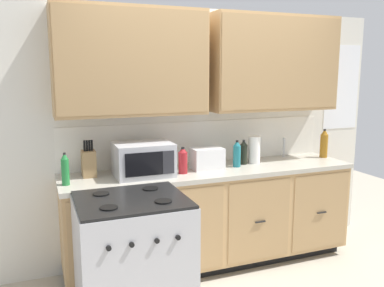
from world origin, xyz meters
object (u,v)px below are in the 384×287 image
object	(u,v)px
stove_range	(133,262)
toaster	(207,159)
paper_towel_roll	(254,150)
microwave	(143,159)
bottle_red	(183,161)
knife_block	(89,163)
bottle_dark	(244,152)
bottle_amber	(324,144)
bottle_teal	(237,154)
bottle_green	(65,169)

from	to	relation	value
stove_range	toaster	world-z (taller)	toaster
toaster	paper_towel_roll	bearing A→B (deg)	7.11
microwave	bottle_red	size ratio (longest dim) A/B	2.08
microwave	bottle_red	distance (m)	0.34
microwave	stove_range	bearing A→B (deg)	-111.91
stove_range	knife_block	distance (m)	0.96
bottle_dark	bottle_amber	distance (m)	0.92
stove_range	bottle_dark	size ratio (longest dim) A/B	4.11
microwave	toaster	size ratio (longest dim) A/B	1.71
stove_range	bottle_teal	xyz separation A→B (m)	(1.13, 0.62, 0.58)
bottle_dark	bottle_green	world-z (taller)	bottle_green
bottle_teal	stove_range	bearing A→B (deg)	-151.29
bottle_red	bottle_amber	xyz separation A→B (m)	(1.58, 0.11, 0.03)
toaster	bottle_green	distance (m)	1.24
toaster	bottle_amber	size ratio (longest dim) A/B	0.96
paper_towel_roll	knife_block	bearing A→B (deg)	178.37
bottle_red	bottle_dark	bearing A→B (deg)	11.22
bottle_dark	bottle_teal	world-z (taller)	bottle_teal
bottle_teal	bottle_red	bearing A→B (deg)	-174.24
paper_towel_roll	bottle_amber	world-z (taller)	bottle_amber
bottle_teal	toaster	bearing A→B (deg)	176.44
stove_range	bottle_green	size ratio (longest dim) A/B	3.71
knife_block	bottle_amber	xyz separation A→B (m)	(2.35, -0.07, 0.03)
knife_block	bottle_green	xyz separation A→B (m)	(-0.20, -0.20, 0.01)
bottle_dark	microwave	bearing A→B (deg)	-175.11
bottle_amber	bottle_green	bearing A→B (deg)	-177.07
stove_range	toaster	xyz separation A→B (m)	(0.84, 0.64, 0.55)
bottle_dark	knife_block	bearing A→B (deg)	177.94
bottle_red	bottle_dark	world-z (taller)	same
bottle_red	bottle_teal	bearing A→B (deg)	5.76
microwave	bottle_dark	xyz separation A→B (m)	(1.00, 0.09, -0.03)
bottle_red	bottle_teal	size ratio (longest dim) A/B	0.93
bottle_dark	stove_range	bearing A→B (deg)	-150.76
paper_towel_roll	bottle_dark	size ratio (longest dim) A/B	1.12
microwave	bottle_teal	distance (m)	0.89
toaster	bottle_amber	xyz separation A→B (m)	(1.32, 0.04, 0.05)
microwave	bottle_green	bearing A→B (deg)	-174.09
knife_block	bottle_red	world-z (taller)	knife_block
toaster	bottle_teal	size ratio (longest dim) A/B	1.13
bottle_green	bottle_teal	xyz separation A→B (m)	(1.52, 0.08, -0.00)
bottle_teal	bottle_dark	bearing A→B (deg)	34.38
stove_range	bottle_red	distance (m)	0.99
microwave	bottle_dark	world-z (taller)	microwave
stove_range	bottle_teal	distance (m)	1.42
bottle_teal	paper_towel_roll	bearing A→B (deg)	19.83
stove_range	toaster	size ratio (longest dim) A/B	3.39
bottle_red	knife_block	bearing A→B (deg)	166.68
toaster	bottle_red	bearing A→B (deg)	-164.28
knife_block	bottle_dark	size ratio (longest dim) A/B	1.34
microwave	bottle_green	xyz separation A→B (m)	(-0.64, -0.07, -0.02)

